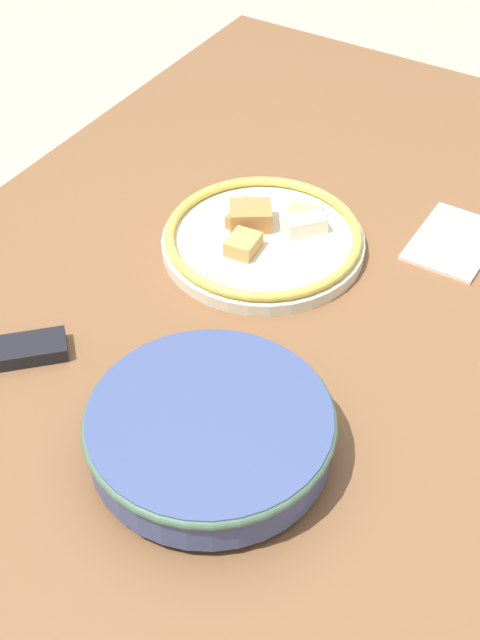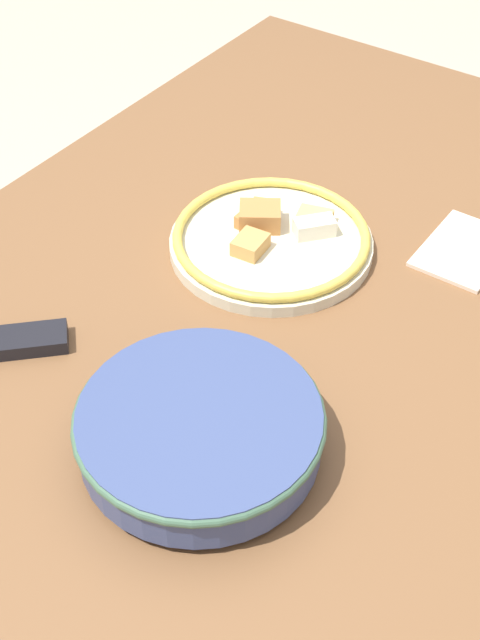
{
  "view_description": "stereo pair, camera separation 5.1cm",
  "coord_description": "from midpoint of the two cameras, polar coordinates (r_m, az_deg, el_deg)",
  "views": [
    {
      "loc": [
        -0.8,
        -0.46,
        1.56
      ],
      "look_at": [
        -0.1,
        -0.04,
        0.79
      ],
      "focal_mm": 50.0,
      "sensor_mm": 36.0,
      "label": 1
    },
    {
      "loc": [
        -0.78,
        -0.51,
        1.56
      ],
      "look_at": [
        -0.1,
        -0.04,
        0.79
      ],
      "focal_mm": 50.0,
      "sensor_mm": 36.0,
      "label": 2
    }
  ],
  "objects": [
    {
      "name": "food_plate",
      "position": [
        1.28,
        0.35,
        5.25
      ],
      "size": [
        0.29,
        0.29,
        0.05
      ],
      "color": "beige",
      "rests_on": "dining_table"
    },
    {
      "name": "ground_plane",
      "position": [
        1.82,
        -0.13,
        -16.24
      ],
      "size": [
        8.0,
        8.0,
        0.0
      ],
      "primitive_type": "plane",
      "color": "#B7A88E"
    },
    {
      "name": "folded_napkin",
      "position": [
        1.32,
        12.46,
        4.91
      ],
      "size": [
        0.15,
        0.11,
        0.01
      ],
      "color": "beige",
      "rests_on": "dining_table"
    },
    {
      "name": "tv_remote",
      "position": [
        1.16,
        -16.27,
        -2.1
      ],
      "size": [
        0.15,
        0.15,
        0.02
      ],
      "rotation": [
        0.0,
        0.0,
        0.77
      ],
      "color": "black",
      "rests_on": "dining_table"
    },
    {
      "name": "dining_table",
      "position": [
        1.28,
        -0.17,
        -0.49
      ],
      "size": [
        1.45,
        0.92,
        0.76
      ],
      "color": "brown",
      "rests_on": "ground_plane"
    },
    {
      "name": "noodle_bowl",
      "position": [
        0.99,
        -3.4,
        -7.15
      ],
      "size": [
        0.28,
        0.28,
        0.07
      ],
      "color": "#384775",
      "rests_on": "dining_table"
    }
  ]
}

